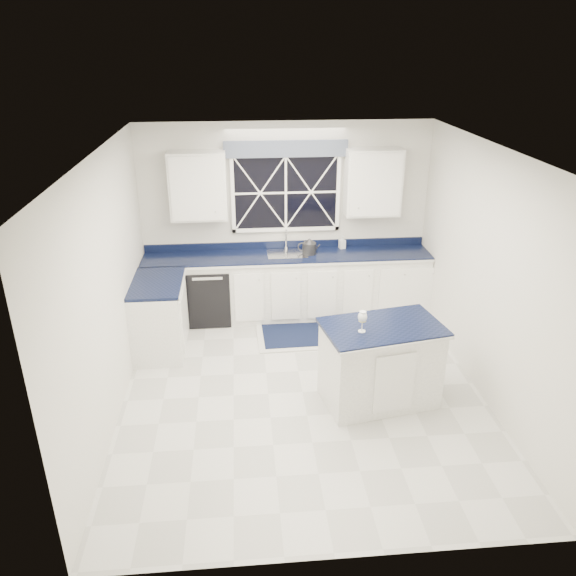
{
  "coord_description": "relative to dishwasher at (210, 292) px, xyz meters",
  "views": [
    {
      "loc": [
        -0.64,
        -5.31,
        3.68
      ],
      "look_at": [
        -0.13,
        0.4,
        1.12
      ],
      "focal_mm": 35.0,
      "sensor_mm": 36.0,
      "label": 1
    }
  ],
  "objects": [
    {
      "name": "window",
      "position": [
        1.1,
        0.25,
        1.42
      ],
      "size": [
        1.65,
        0.09,
        1.26
      ],
      "color": "black",
      "rests_on": "ground"
    },
    {
      "name": "rug",
      "position": [
        1.37,
        -0.6,
        -0.4
      ],
      "size": [
        1.48,
        0.93,
        0.02
      ],
      "rotation": [
        0.0,
        0.0,
        0.03
      ],
      "color": "beige",
      "rests_on": "ground"
    },
    {
      "name": "kettle",
      "position": [
        1.4,
        0.01,
        0.63
      ],
      "size": [
        0.31,
        0.24,
        0.23
      ],
      "rotation": [
        0.0,
        0.0,
        -0.32
      ],
      "color": "#2C2C2E",
      "rests_on": "countertop"
    },
    {
      "name": "soap_bottle",
      "position": [
        1.9,
        0.19,
        0.62
      ],
      "size": [
        0.1,
        0.1,
        0.18
      ],
      "primitive_type": "imported",
      "rotation": [
        0.0,
        0.0,
        0.22
      ],
      "color": "silver",
      "rests_on": "countertop"
    },
    {
      "name": "faucet",
      "position": [
        1.1,
        0.19,
        0.69
      ],
      "size": [
        0.05,
        0.2,
        0.3
      ],
      "color": "silver",
      "rests_on": "countertop"
    },
    {
      "name": "upper_cabinets",
      "position": [
        1.1,
        0.13,
        1.49
      ],
      "size": [
        3.1,
        0.34,
        0.9
      ],
      "color": "white",
      "rests_on": "ground"
    },
    {
      "name": "island",
      "position": [
        1.92,
        -2.16,
        0.06
      ],
      "size": [
        1.36,
        0.96,
        0.93
      ],
      "rotation": [
        0.0,
        0.0,
        0.18
      ],
      "color": "white",
      "rests_on": "ground"
    },
    {
      "name": "back_wall",
      "position": [
        1.1,
        0.3,
        0.94
      ],
      "size": [
        4.0,
        0.1,
        2.7
      ],
      "primitive_type": "cube",
      "color": "silver",
      "rests_on": "ground"
    },
    {
      "name": "dishwasher",
      "position": [
        0.0,
        0.0,
        0.0
      ],
      "size": [
        0.6,
        0.58,
        0.82
      ],
      "primitive_type": "cube",
      "color": "black",
      "rests_on": "ground"
    },
    {
      "name": "countertop",
      "position": [
        1.1,
        0.0,
        0.51
      ],
      "size": [
        3.98,
        0.64,
        0.04
      ],
      "primitive_type": "cube",
      "color": "black",
      "rests_on": "base_cabinets"
    },
    {
      "name": "ground",
      "position": [
        1.1,
        -1.95,
        -0.41
      ],
      "size": [
        4.5,
        4.5,
        0.0
      ],
      "primitive_type": "plane",
      "color": "silver",
      "rests_on": "ground"
    },
    {
      "name": "wine_glass",
      "position": [
        1.67,
        -2.27,
        0.68
      ],
      "size": [
        0.1,
        0.1,
        0.23
      ],
      "color": "silver",
      "rests_on": "island"
    },
    {
      "name": "base_cabinets",
      "position": [
        0.77,
        -0.17,
        0.04
      ],
      "size": [
        3.99,
        1.6,
        0.9
      ],
      "color": "white",
      "rests_on": "ground"
    }
  ]
}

